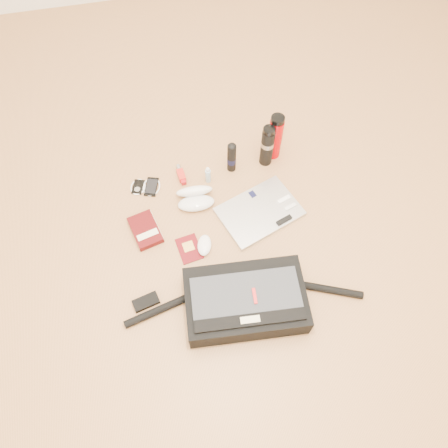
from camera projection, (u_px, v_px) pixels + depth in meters
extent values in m
plane|color=#A77545|center=(227.00, 245.00, 2.07)|extent=(4.00, 4.00, 0.00)
cube|color=black|center=(245.00, 301.00, 1.87)|extent=(0.53, 0.36, 0.12)
cube|color=#2D3035|center=(246.00, 298.00, 1.80)|extent=(0.47, 0.26, 0.01)
cube|color=black|center=(250.00, 320.00, 1.75)|extent=(0.45, 0.09, 0.02)
cube|color=beige|center=(250.00, 320.00, 1.75)|extent=(0.08, 0.03, 0.02)
cube|color=red|center=(255.00, 296.00, 1.80)|extent=(0.02, 0.07, 0.02)
cylinder|color=black|center=(159.00, 310.00, 1.90)|extent=(0.32, 0.11, 0.03)
cylinder|color=black|center=(327.00, 289.00, 1.94)|extent=(0.30, 0.15, 0.03)
cube|color=black|center=(146.00, 302.00, 1.92)|extent=(0.12, 0.08, 0.02)
cube|color=#B9B9BB|center=(259.00, 212.00, 2.14)|extent=(0.44, 0.38, 0.03)
cube|color=black|center=(253.00, 194.00, 2.18)|extent=(0.04, 0.04, 0.00)
cube|color=white|center=(284.00, 199.00, 2.16)|extent=(0.07, 0.04, 0.01)
cube|color=silver|center=(290.00, 207.00, 2.14)|extent=(0.07, 0.04, 0.01)
cube|color=black|center=(284.00, 220.00, 2.10)|extent=(0.08, 0.05, 0.01)
cube|color=#420809|center=(145.00, 230.00, 2.09)|extent=(0.16, 0.21, 0.03)
cube|color=beige|center=(157.00, 225.00, 2.10)|extent=(0.05, 0.17, 0.03)
cube|color=beige|center=(148.00, 235.00, 2.06)|extent=(0.11, 0.06, 0.00)
cube|color=#54080D|center=(189.00, 249.00, 2.06)|extent=(0.12, 0.15, 0.01)
cube|color=gold|center=(188.00, 246.00, 2.06)|extent=(0.06, 0.06, 0.00)
ellipsoid|color=white|center=(204.00, 245.00, 2.05)|extent=(0.09, 0.12, 0.04)
ellipsoid|color=silver|center=(196.00, 203.00, 2.15)|extent=(0.19, 0.10, 0.05)
ellipsoid|color=white|center=(194.00, 191.00, 2.16)|extent=(0.19, 0.10, 0.11)
ellipsoid|color=black|center=(189.00, 204.00, 2.14)|extent=(0.05, 0.03, 0.02)
ellipsoid|color=black|center=(203.00, 202.00, 2.15)|extent=(0.05, 0.03, 0.02)
cylinder|color=black|center=(196.00, 202.00, 2.15)|extent=(0.03, 0.01, 0.01)
cube|color=black|center=(138.00, 187.00, 2.23)|extent=(0.08, 0.10, 0.01)
cylinder|color=#B2B2B5|center=(137.00, 189.00, 2.21)|extent=(0.04, 0.04, 0.00)
torus|color=white|center=(138.00, 187.00, 2.22)|extent=(0.10, 0.10, 0.01)
cube|color=black|center=(152.00, 187.00, 2.22)|extent=(0.09, 0.12, 0.01)
cube|color=black|center=(151.00, 186.00, 2.22)|extent=(0.07, 0.10, 0.00)
torus|color=silver|center=(151.00, 187.00, 2.22)|extent=(0.11, 0.11, 0.01)
cube|color=red|center=(181.00, 175.00, 2.25)|extent=(0.04, 0.07, 0.03)
cube|color=#A11219|center=(184.00, 182.00, 2.23)|extent=(0.03, 0.03, 0.02)
cylinder|color=#AEAEB0|center=(179.00, 169.00, 2.27)|extent=(0.03, 0.04, 0.03)
cylinder|color=#99BED1|center=(208.00, 176.00, 2.21)|extent=(0.03, 0.03, 0.08)
cylinder|color=silver|center=(208.00, 170.00, 2.17)|extent=(0.02, 0.02, 0.02)
cylinder|color=silver|center=(208.00, 169.00, 2.16)|extent=(0.01, 0.01, 0.01)
cylinder|color=black|center=(232.00, 158.00, 2.21)|extent=(0.06, 0.06, 0.18)
cylinder|color=black|center=(232.00, 160.00, 2.23)|extent=(0.06, 0.06, 0.04)
ellipsoid|color=black|center=(232.00, 146.00, 2.13)|extent=(0.05, 0.05, 0.02)
cylinder|color=black|center=(267.00, 147.00, 2.21)|extent=(0.08, 0.08, 0.23)
cylinder|color=#949497|center=(268.00, 144.00, 2.19)|extent=(0.08, 0.08, 0.03)
cylinder|color=black|center=(269.00, 130.00, 2.10)|extent=(0.07, 0.07, 0.02)
cylinder|color=#B10005|center=(275.00, 138.00, 2.22)|extent=(0.07, 0.07, 0.25)
cylinder|color=black|center=(278.00, 119.00, 2.10)|extent=(0.07, 0.07, 0.03)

